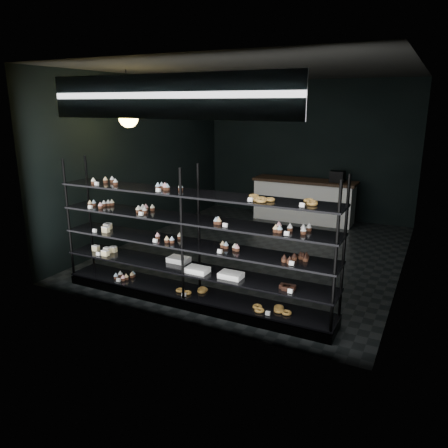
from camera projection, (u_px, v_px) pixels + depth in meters
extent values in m
cube|color=black|center=(258.00, 251.00, 8.18)|extent=(5.00, 6.00, 0.01)
cube|color=black|center=(262.00, 71.00, 7.33)|extent=(5.00, 6.00, 0.01)
cube|color=black|center=(308.00, 150.00, 10.34)|extent=(5.00, 0.01, 3.20)
cube|color=black|center=(165.00, 197.00, 5.17)|extent=(5.00, 0.01, 3.20)
cube|color=black|center=(145.00, 158.00, 8.83)|extent=(0.01, 6.00, 3.20)
cube|color=black|center=(412.00, 176.00, 6.68)|extent=(0.01, 6.00, 3.20)
cube|color=black|center=(192.00, 299.00, 6.05)|extent=(4.00, 0.50, 0.12)
cylinder|color=black|center=(69.00, 221.00, 6.46)|extent=(0.04, 0.04, 1.85)
cylinder|color=black|center=(90.00, 215.00, 6.84)|extent=(0.04, 0.04, 1.85)
cylinder|color=black|center=(182.00, 239.00, 5.62)|extent=(0.04, 0.04, 1.85)
cylinder|color=black|center=(199.00, 231.00, 5.99)|extent=(0.04, 0.04, 1.85)
cylinder|color=black|center=(335.00, 264.00, 4.77)|extent=(0.04, 0.04, 1.85)
cylinder|color=black|center=(344.00, 252.00, 5.14)|extent=(0.04, 0.04, 1.85)
cube|color=black|center=(192.00, 293.00, 6.03)|extent=(4.00, 0.50, 0.03)
cube|color=black|center=(191.00, 269.00, 5.93)|extent=(4.00, 0.50, 0.02)
cube|color=black|center=(191.00, 244.00, 5.84)|extent=(4.00, 0.50, 0.02)
cube|color=black|center=(190.00, 219.00, 5.75)|extent=(4.00, 0.50, 0.02)
cube|color=black|center=(190.00, 193.00, 5.65)|extent=(4.00, 0.50, 0.02)
cube|color=white|center=(98.00, 184.00, 6.09)|extent=(0.06, 0.04, 0.06)
cube|color=white|center=(162.00, 191.00, 5.62)|extent=(0.06, 0.04, 0.06)
cube|color=white|center=(249.00, 200.00, 5.09)|extent=(0.05, 0.04, 0.06)
cube|color=white|center=(298.00, 205.00, 4.84)|extent=(0.06, 0.04, 0.06)
cube|color=white|center=(92.00, 207.00, 6.24)|extent=(0.06, 0.04, 0.06)
cube|color=white|center=(141.00, 214.00, 5.87)|extent=(0.05, 0.04, 0.06)
cube|color=white|center=(223.00, 225.00, 5.33)|extent=(0.05, 0.04, 0.06)
cube|color=white|center=(286.00, 234.00, 4.99)|extent=(0.06, 0.04, 0.06)
cube|color=white|center=(96.00, 231.00, 6.32)|extent=(0.06, 0.04, 0.06)
cube|color=white|center=(157.00, 241.00, 5.86)|extent=(0.06, 0.04, 0.06)
cube|color=white|center=(218.00, 251.00, 5.46)|extent=(0.05, 0.04, 0.06)
cube|color=white|center=(289.00, 263.00, 5.06)|extent=(0.06, 0.04, 0.06)
cube|color=white|center=(96.00, 254.00, 6.43)|extent=(0.06, 0.04, 0.06)
cube|color=white|center=(287.00, 291.00, 5.16)|extent=(0.06, 0.04, 0.06)
cube|color=white|center=(118.00, 280.00, 6.36)|extent=(0.06, 0.04, 0.06)
cube|color=white|center=(181.00, 294.00, 5.89)|extent=(0.05, 0.04, 0.06)
cube|color=white|center=(269.00, 314.00, 5.34)|extent=(0.06, 0.04, 0.06)
cube|color=#0B163B|center=(165.00, 96.00, 4.93)|extent=(3.20, 0.04, 0.45)
cube|color=white|center=(164.00, 96.00, 4.92)|extent=(3.30, 0.02, 0.50)
cylinder|color=black|center=(127.00, 89.00, 6.81)|extent=(0.01, 0.01, 0.58)
sphere|color=#EBBF52|center=(128.00, 118.00, 6.92)|extent=(0.30, 0.30, 0.30)
cube|color=silver|center=(304.00, 202.00, 10.17)|extent=(2.26, 0.60, 0.92)
cube|color=black|center=(305.00, 181.00, 10.04)|extent=(2.36, 0.65, 0.06)
cube|color=black|center=(337.00, 176.00, 9.68)|extent=(0.30, 0.30, 0.25)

